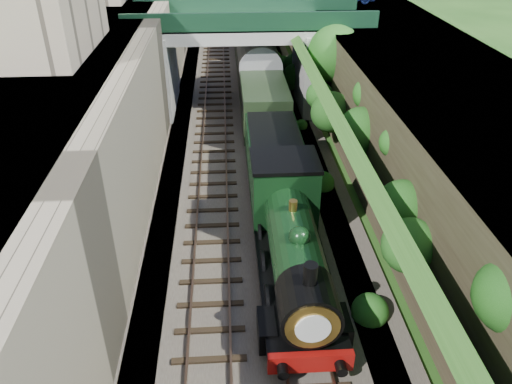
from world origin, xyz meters
name	(u,v)px	position (x,y,z in m)	size (l,w,h in m)	color
ground	(271,379)	(0.00, 0.00, 0.00)	(160.00, 160.00, 0.00)	#1E4714
trackbed	(245,128)	(0.00, 20.00, 0.10)	(10.00, 90.00, 0.20)	#473F38
retaining_wall	(156,80)	(-5.50, 20.00, 3.50)	(1.00, 90.00, 7.00)	#756B56
street_plateau_left	(99,81)	(-9.00, 20.00, 3.50)	(6.00, 90.00, 7.00)	#262628
street_plateau_right	(391,81)	(9.50, 20.00, 3.12)	(8.00, 90.00, 6.25)	#262628
embankment_slope	(331,104)	(5.04, 16.98, 2.82)	(4.22, 90.00, 6.36)	#1E4714
track_left	(214,127)	(-2.00, 20.00, 0.25)	(2.50, 90.00, 0.20)	black
track_right	(263,125)	(1.20, 20.00, 0.25)	(2.50, 90.00, 0.20)	black
road_bridge	(255,52)	(0.94, 24.00, 4.08)	(16.00, 6.40, 7.25)	gray
building_near	(42,7)	(-9.50, 14.00, 9.00)	(4.00, 8.00, 4.00)	gray
tree	(336,56)	(5.91, 20.60, 4.65)	(3.60, 3.80, 6.60)	black
locomotive	(292,243)	(1.20, 4.75, 1.89)	(3.10, 10.22, 3.83)	black
tender	(274,161)	(1.20, 12.11, 1.62)	(2.70, 6.00, 3.05)	black
coach_front	(258,77)	(1.20, 24.71, 2.05)	(2.90, 18.00, 3.70)	black
coach_middle	(246,21)	(1.20, 43.51, 2.05)	(2.90, 18.00, 3.70)	black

